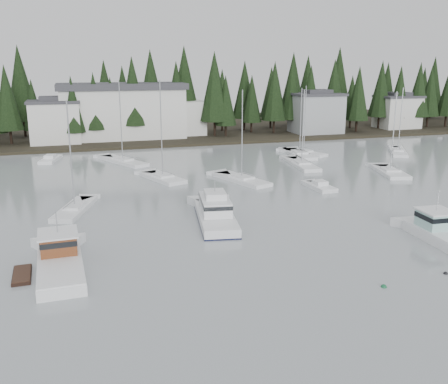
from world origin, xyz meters
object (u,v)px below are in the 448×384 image
Objects in this scene: sailboat_0 at (163,179)px; sailboat_8 at (390,173)px; runabout_1 at (320,188)px; house_east_a at (316,112)px; cabin_cruiser_center at (215,215)px; sailboat_7 at (299,155)px; harbor_inn at (133,111)px; house_west at (55,121)px; sailboat_5 at (398,153)px; lobster_boat_brown at (59,263)px; sailboat_12 at (304,154)px; sailboat_11 at (242,181)px; sailboat_9 at (75,211)px; sailboat_1 at (301,165)px; house_east_b at (397,111)px; lobster_boat_teal at (444,236)px; runabout_3 at (50,160)px; sailboat_2 at (123,162)px.

sailboat_8 is (31.63, -5.52, -0.02)m from sailboat_0.
sailboat_0 is 20.83m from runabout_1.
house_east_a is at bearing -28.78° from runabout_1.
sailboat_7 is (23.62, 31.07, -0.64)m from cabin_cruiser_center.
cabin_cruiser_center is at bearing -88.88° from harbor_inn.
sailboat_5 is (57.29, -26.06, -4.59)m from house_west.
sailboat_7 is (38.24, 39.13, -0.49)m from lobster_boat_brown.
lobster_boat_brown is 66.56m from sailboat_5.
sailboat_12 is (-4.99, 17.79, 0.01)m from sailboat_8.
sailboat_11 is at bearing -77.65° from harbor_inn.
harbor_inn is 67.35m from lobster_boat_brown.
sailboat_9 is 2.34× the size of runabout_1.
sailboat_1 is at bearing 125.89° from sailboat_12.
sailboat_8 is (44.44, 22.25, -0.49)m from lobster_boat_brown.
harbor_inn is at bearing 50.46° from sailboat_8.
sailboat_5 is 2.26× the size of runabout_1.
house_east_a is at bearing -58.00° from sailboat_12.
lobster_boat_brown is 0.79× the size of sailboat_11.
harbor_inn is 2.16× the size of sailboat_0.
house_east_a is at bearing -1.06° from house_west.
sailboat_8 is (29.82, 14.20, -0.63)m from cabin_cruiser_center.
harbor_inn is 38.44m from sailboat_0.
lobster_boat_brown is 49.70m from sailboat_8.
house_east_b is 0.81× the size of sailboat_7.
sailboat_9 is at bearing 61.16° from lobster_boat_teal.
house_west is 62.60m from lobster_boat_brown.
sailboat_1 is at bearing -97.97° from runabout_3.
cabin_cruiser_center is 41.42m from runabout_3.
sailboat_2 is at bearing 74.63° from sailboat_1.
cabin_cruiser_center is at bearing -73.44° from house_west.
sailboat_1 is at bearing -138.06° from sailboat_2.
sailboat_12 is 24.47m from runabout_1.
sailboat_9 reaches higher than house_east_a.
sailboat_5 is at bearing -27.79° from lobster_boat_teal.
sailboat_8 reaches higher than house_east_a.
runabout_1 is at bearing -117.21° from runabout_3.
house_east_a is 40.29m from sailboat_8.
sailboat_11 is (-21.76, 1.54, 0.00)m from sailboat_8.
house_west is 0.86× the size of cabin_cruiser_center.
sailboat_0 is at bearing -25.02° from sailboat_9.
cabin_cruiser_center is 0.92× the size of sailboat_9.
sailboat_7 is at bearing -46.59° from lobster_boat_brown.
sailboat_9 is at bearing -159.49° from runabout_3.
lobster_boat_teal reaches higher than runabout_1.
sailboat_2 is at bearing 60.78° from sailboat_12.
harbor_inn reaches higher than sailboat_5.
lobster_boat_teal is 28.75m from sailboat_11.
house_east_a is at bearing 36.97° from sailboat_5.
sailboat_11 is 1.99× the size of runabout_3.
sailboat_12 reaches higher than lobster_boat_brown.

